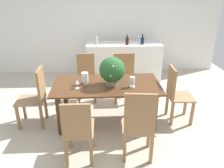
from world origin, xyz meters
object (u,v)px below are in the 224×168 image
(wine_bottle_clear, at_px, (96,41))
(crystal_vase_left, at_px, (85,77))
(flower_centerpiece, at_px, (112,70))
(wine_bottle_green, at_px, (127,41))
(chair_near_right, at_px, (139,124))
(kitchen_counter, at_px, (123,62))
(wine_glass, at_px, (77,82))
(chair_near_left, at_px, (78,129))
(chair_far_right, at_px, (124,74))
(chair_head_end, at_px, (36,95))
(chair_foot_end, at_px, (176,92))
(dining_table, at_px, (107,90))
(chair_far_left, at_px, (86,75))
(crystal_vase_center_near, at_px, (132,81))
(wine_bottle_amber, at_px, (142,41))

(wine_bottle_clear, bearing_deg, crystal_vase_left, -95.29)
(flower_centerpiece, bearing_deg, wine_bottle_green, 76.46)
(chair_near_right, height_order, kitchen_counter, chair_near_right)
(wine_bottle_green, bearing_deg, wine_glass, -116.77)
(chair_near_left, xyz_separation_m, flower_centerpiece, (0.49, 0.94, 0.47))
(chair_near_right, bearing_deg, chair_far_right, -84.63)
(chair_head_end, relative_size, flower_centerpiece, 2.16)
(chair_near_right, relative_size, wine_bottle_clear, 4.13)
(chair_foot_end, bearing_deg, chair_head_end, 92.49)
(chair_far_right, bearing_deg, kitchen_counter, 84.64)
(dining_table, height_order, kitchen_counter, kitchen_counter)
(dining_table, height_order, wine_glass, wine_glass)
(chair_head_end, xyz_separation_m, flower_centerpiece, (1.28, -0.04, 0.43))
(chair_far_right, height_order, chair_near_right, chair_near_right)
(chair_far_left, distance_m, wine_bottle_green, 1.44)
(chair_far_right, xyz_separation_m, flower_centerpiece, (-0.31, -1.01, 0.45))
(chair_foot_end, xyz_separation_m, wine_bottle_green, (-0.65, 1.89, 0.49))
(kitchen_counter, bearing_deg, flower_centerpiece, -100.97)
(crystal_vase_center_near, bearing_deg, chair_head_end, 174.93)
(chair_foot_end, relative_size, kitchen_counter, 0.54)
(chair_near_left, bearing_deg, crystal_vase_center_near, -134.28)
(wine_bottle_amber, bearing_deg, chair_far_right, -119.02)
(chair_far_right, relative_size, chair_foot_end, 0.96)
(chair_far_right, bearing_deg, crystal_vase_center_near, -90.04)
(chair_near_right, xyz_separation_m, wine_bottle_green, (0.16, 2.87, 0.47))
(chair_head_end, bearing_deg, chair_foot_end, 88.73)
(chair_near_right, bearing_deg, chair_far_left, -61.93)
(dining_table, bearing_deg, crystal_vase_left, 175.15)
(dining_table, relative_size, kitchen_counter, 0.95)
(chair_near_left, height_order, crystal_vase_left, chair_near_left)
(chair_near_right, bearing_deg, chair_near_left, 5.69)
(crystal_vase_left, bearing_deg, wine_bottle_amber, 55.76)
(dining_table, xyz_separation_m, chair_head_end, (-1.20, 0.00, -0.06))
(wine_bottle_green, bearing_deg, crystal_vase_left, -116.16)
(dining_table, relative_size, wine_bottle_clear, 6.99)
(chair_foot_end, bearing_deg, chair_far_right, 41.99)
(dining_table, height_order, crystal_vase_center_near, crystal_vase_center_near)
(chair_far_right, xyz_separation_m, wine_bottle_amber, (0.54, 0.97, 0.50))
(crystal_vase_center_near, bearing_deg, wine_bottle_green, 85.96)
(chair_near_left, height_order, crystal_vase_center_near, chair_near_left)
(chair_far_left, relative_size, crystal_vase_left, 4.94)
(dining_table, bearing_deg, chair_far_right, 67.53)
(dining_table, xyz_separation_m, wine_bottle_green, (0.56, 1.90, 0.43))
(chair_far_right, height_order, wine_glass, chair_far_right)
(flower_centerpiece, relative_size, crystal_vase_left, 2.41)
(chair_near_left, bearing_deg, dining_table, -112.45)
(kitchen_counter, xyz_separation_m, wine_bottle_clear, (-0.68, -0.14, 0.58))
(crystal_vase_center_near, height_order, kitchen_counter, kitchen_counter)
(dining_table, distance_m, wine_glass, 0.55)
(flower_centerpiece, xyz_separation_m, wine_bottle_clear, (-0.28, 1.94, 0.07))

